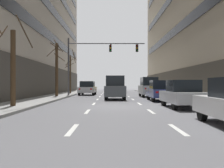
% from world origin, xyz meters
% --- Properties ---
extents(ground_plane, '(120.00, 120.00, 0.00)m').
position_xyz_m(ground_plane, '(0.00, 0.00, 0.00)').
color(ground_plane, slate).
extents(sidewalk_left, '(3.02, 80.00, 0.14)m').
position_xyz_m(sidewalk_left, '(-6.23, 0.00, 0.07)').
color(sidewalk_left, gray).
rests_on(sidewalk_left, ground).
extents(sidewalk_right, '(3.02, 80.00, 0.14)m').
position_xyz_m(sidewalk_right, '(6.23, 0.00, 0.07)').
color(sidewalk_right, gray).
rests_on(sidewalk_right, ground).
extents(lane_stripe_l1_s2, '(0.16, 2.00, 0.01)m').
position_xyz_m(lane_stripe_l1_s2, '(-1.57, -8.00, 0.00)').
color(lane_stripe_l1_s2, silver).
rests_on(lane_stripe_l1_s2, ground).
extents(lane_stripe_l1_s3, '(0.16, 2.00, 0.01)m').
position_xyz_m(lane_stripe_l1_s3, '(-1.57, -3.00, 0.00)').
color(lane_stripe_l1_s3, silver).
rests_on(lane_stripe_l1_s3, ground).
extents(lane_stripe_l1_s4, '(0.16, 2.00, 0.01)m').
position_xyz_m(lane_stripe_l1_s4, '(-1.57, 2.00, 0.00)').
color(lane_stripe_l1_s4, silver).
rests_on(lane_stripe_l1_s4, ground).
extents(lane_stripe_l1_s5, '(0.16, 2.00, 0.01)m').
position_xyz_m(lane_stripe_l1_s5, '(-1.57, 7.00, 0.00)').
color(lane_stripe_l1_s5, silver).
rests_on(lane_stripe_l1_s5, ground).
extents(lane_stripe_l1_s6, '(0.16, 2.00, 0.01)m').
position_xyz_m(lane_stripe_l1_s6, '(-1.57, 12.00, 0.00)').
color(lane_stripe_l1_s6, silver).
rests_on(lane_stripe_l1_s6, ground).
extents(lane_stripe_l1_s7, '(0.16, 2.00, 0.01)m').
position_xyz_m(lane_stripe_l1_s7, '(-1.57, 17.00, 0.00)').
color(lane_stripe_l1_s7, silver).
rests_on(lane_stripe_l1_s7, ground).
extents(lane_stripe_l1_s8, '(0.16, 2.00, 0.01)m').
position_xyz_m(lane_stripe_l1_s8, '(-1.57, 22.00, 0.00)').
color(lane_stripe_l1_s8, silver).
rests_on(lane_stripe_l1_s8, ground).
extents(lane_stripe_l1_s9, '(0.16, 2.00, 0.01)m').
position_xyz_m(lane_stripe_l1_s9, '(-1.57, 27.00, 0.00)').
color(lane_stripe_l1_s9, silver).
rests_on(lane_stripe_l1_s9, ground).
extents(lane_stripe_l1_s10, '(0.16, 2.00, 0.01)m').
position_xyz_m(lane_stripe_l1_s10, '(-1.57, 32.00, 0.00)').
color(lane_stripe_l1_s10, silver).
rests_on(lane_stripe_l1_s10, ground).
extents(lane_stripe_l2_s2, '(0.16, 2.00, 0.01)m').
position_xyz_m(lane_stripe_l2_s2, '(1.57, -8.00, 0.00)').
color(lane_stripe_l2_s2, silver).
rests_on(lane_stripe_l2_s2, ground).
extents(lane_stripe_l2_s3, '(0.16, 2.00, 0.01)m').
position_xyz_m(lane_stripe_l2_s3, '(1.57, -3.00, 0.00)').
color(lane_stripe_l2_s3, silver).
rests_on(lane_stripe_l2_s3, ground).
extents(lane_stripe_l2_s4, '(0.16, 2.00, 0.01)m').
position_xyz_m(lane_stripe_l2_s4, '(1.57, 2.00, 0.00)').
color(lane_stripe_l2_s4, silver).
rests_on(lane_stripe_l2_s4, ground).
extents(lane_stripe_l2_s5, '(0.16, 2.00, 0.01)m').
position_xyz_m(lane_stripe_l2_s5, '(1.57, 7.00, 0.00)').
color(lane_stripe_l2_s5, silver).
rests_on(lane_stripe_l2_s5, ground).
extents(lane_stripe_l2_s6, '(0.16, 2.00, 0.01)m').
position_xyz_m(lane_stripe_l2_s6, '(1.57, 12.00, 0.00)').
color(lane_stripe_l2_s6, silver).
rests_on(lane_stripe_l2_s6, ground).
extents(lane_stripe_l2_s7, '(0.16, 2.00, 0.01)m').
position_xyz_m(lane_stripe_l2_s7, '(1.57, 17.00, 0.00)').
color(lane_stripe_l2_s7, silver).
rests_on(lane_stripe_l2_s7, ground).
extents(lane_stripe_l2_s8, '(0.16, 2.00, 0.01)m').
position_xyz_m(lane_stripe_l2_s8, '(1.57, 22.00, 0.00)').
color(lane_stripe_l2_s8, silver).
rests_on(lane_stripe_l2_s8, ground).
extents(lane_stripe_l2_s9, '(0.16, 2.00, 0.01)m').
position_xyz_m(lane_stripe_l2_s9, '(1.57, 27.00, 0.00)').
color(lane_stripe_l2_s9, silver).
rests_on(lane_stripe_l2_s9, ground).
extents(lane_stripe_l2_s10, '(0.16, 2.00, 0.01)m').
position_xyz_m(lane_stripe_l2_s10, '(1.57, 32.00, 0.00)').
color(lane_stripe_l2_s10, silver).
rests_on(lane_stripe_l2_s10, ground).
extents(taxi_driving_0, '(1.88, 4.48, 1.86)m').
position_xyz_m(taxi_driving_0, '(-0.06, 29.59, 0.83)').
color(taxi_driving_0, black).
rests_on(taxi_driving_0, ground).
extents(car_driving_1, '(2.05, 4.62, 1.71)m').
position_xyz_m(car_driving_1, '(-3.25, 16.03, 0.84)').
color(car_driving_1, black).
rests_on(car_driving_1, ground).
extents(car_driving_2, '(1.87, 4.33, 2.08)m').
position_xyz_m(car_driving_2, '(-0.01, 6.94, 1.04)').
color(car_driving_2, black).
rests_on(car_driving_2, ground).
extents(car_parked_1, '(1.81, 4.25, 1.59)m').
position_xyz_m(car_parked_1, '(3.67, -1.10, 0.78)').
color(car_parked_1, black).
rests_on(car_parked_1, ground).
extents(car_parked_2, '(1.93, 4.47, 1.66)m').
position_xyz_m(car_parked_2, '(3.67, 5.08, 0.82)').
color(car_parked_2, black).
rests_on(car_parked_2, ground).
extents(car_parked_3, '(1.82, 4.32, 2.09)m').
position_xyz_m(car_parked_3, '(3.67, 11.48, 1.04)').
color(car_parked_3, black).
rests_on(car_parked_3, ground).
extents(traffic_signal_0, '(8.63, 0.35, 6.38)m').
position_xyz_m(traffic_signal_0, '(-2.14, 12.98, 4.63)').
color(traffic_signal_0, '#4C4C51').
rests_on(traffic_signal_0, sidewalk_left).
extents(street_tree_0, '(1.66, 1.66, 5.96)m').
position_xyz_m(street_tree_0, '(-5.91, 19.47, 2.99)').
color(street_tree_0, '#4C3823').
rests_on(street_tree_0, sidewalk_left).
extents(street_tree_1, '(2.08, 1.81, 4.90)m').
position_xyz_m(street_tree_1, '(-5.93, -1.21, 2.42)').
color(street_tree_1, '#4C3823').
rests_on(street_tree_1, sidewalk_left).
extents(street_tree_2, '(1.94, 1.94, 5.70)m').
position_xyz_m(street_tree_2, '(-5.93, 10.52, 2.97)').
color(street_tree_2, '#4C3823').
rests_on(street_tree_2, sidewalk_left).
extents(pedestrian_1, '(0.34, 0.47, 1.63)m').
position_xyz_m(pedestrian_1, '(6.57, 0.87, 1.08)').
color(pedestrian_1, '#383D59').
rests_on(pedestrian_1, sidewalk_right).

